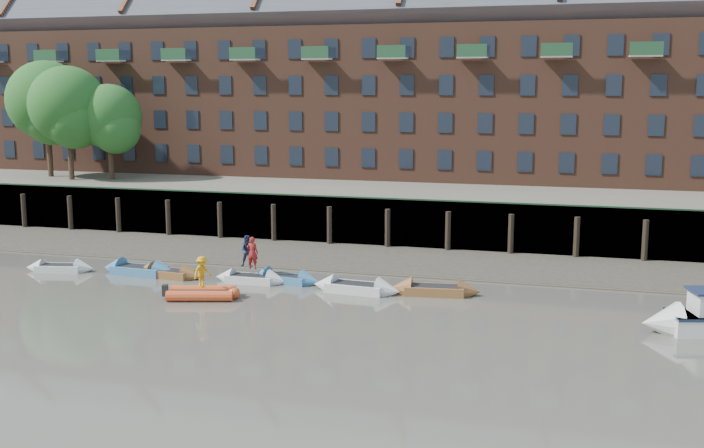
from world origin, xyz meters
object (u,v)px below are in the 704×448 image
at_px(rowboat_6, 434,290).
at_px(rib_tender, 204,293).
at_px(rowboat_2, 169,273).
at_px(rowboat_0, 60,268).
at_px(rowboat_4, 285,278).
at_px(person_rower_b, 248,251).
at_px(rowboat_5, 356,288).
at_px(rowboat_3, 251,279).
at_px(rowboat_1, 139,270).
at_px(motor_launch, 702,319).
at_px(person_rower_a, 252,253).
at_px(person_rib_crew, 202,272).

relative_size(rowboat_6, rib_tender, 1.30).
height_order(rowboat_2, rowboat_6, rowboat_6).
bearing_deg(rowboat_0, rib_tender, -28.53).
bearing_deg(rowboat_4, person_rower_b, -164.42).
relative_size(rowboat_5, rib_tender, 1.31).
xyz_separation_m(rowboat_3, rowboat_4, (1.75, 0.56, 0.00)).
bearing_deg(rowboat_1, rowboat_3, 3.24).
height_order(rowboat_2, motor_launch, motor_launch).
xyz_separation_m(rowboat_2, rowboat_5, (11.00, -0.43, 0.03)).
relative_size(rib_tender, person_rower_a, 2.10).
relative_size(rowboat_4, rowboat_6, 0.90).
bearing_deg(person_rib_crew, rowboat_4, -9.25).
height_order(rowboat_2, person_rower_b, person_rower_b).
xyz_separation_m(rowboat_6, person_rib_crew, (-11.06, -4.00, 1.14)).
bearing_deg(rowboat_2, rib_tender, -36.60).
distance_m(rowboat_3, person_rower_a, 1.48).
bearing_deg(rowboat_1, rowboat_5, 1.50).
bearing_deg(rowboat_1, person_rower_a, 2.50).
bearing_deg(person_rower_a, rowboat_5, 174.63).
xyz_separation_m(rowboat_5, motor_launch, (16.28, -2.70, 0.38)).
height_order(rowboat_0, rowboat_6, rowboat_6).
height_order(rowboat_3, person_rib_crew, person_rib_crew).
xyz_separation_m(rowboat_1, person_rower_b, (6.59, 0.20, 1.44)).
xyz_separation_m(rowboat_6, person_rower_b, (-10.32, 0.13, 1.44)).
distance_m(rowboat_6, motor_launch, 12.73).
bearing_deg(rowboat_1, person_rower_b, 5.76).
bearing_deg(rowboat_5, motor_launch, -4.14).
bearing_deg(rowboat_5, rowboat_3, -179.24).
relative_size(rowboat_0, motor_launch, 0.67).
relative_size(rowboat_3, person_rower_b, 2.37).
bearing_deg(motor_launch, rowboat_1, -21.90).
height_order(rowboat_2, rowboat_4, rowboat_2).
bearing_deg(rowboat_0, rowboat_2, -7.81).
bearing_deg(rowboat_1, person_rib_crew, -29.82).
xyz_separation_m(rowboat_1, rowboat_4, (8.61, 0.46, -0.03)).
xyz_separation_m(person_rower_b, person_rib_crew, (-0.74, -4.13, -0.30)).
xyz_separation_m(rowboat_0, rowboat_3, (11.66, 0.48, 0.01)).
relative_size(rowboat_3, motor_launch, 0.67).
distance_m(rowboat_4, person_rower_b, 2.51).
relative_size(rowboat_2, person_rower_b, 2.48).
bearing_deg(rib_tender, rowboat_0, 146.96).
xyz_separation_m(rowboat_3, person_rower_b, (-0.26, 0.29, 1.47)).
relative_size(rowboat_0, rowboat_1, 0.86).
bearing_deg(rowboat_2, rowboat_1, -178.15).
relative_size(rowboat_1, rib_tender, 1.31).
bearing_deg(rowboat_1, rowboat_4, 7.13).
bearing_deg(rib_tender, motor_launch, -14.54).
distance_m(rowboat_5, person_rib_crew, 7.90).
height_order(rowboat_1, person_rib_crew, person_rib_crew).
xyz_separation_m(rowboat_1, rib_tender, (5.92, -3.87, 0.03)).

